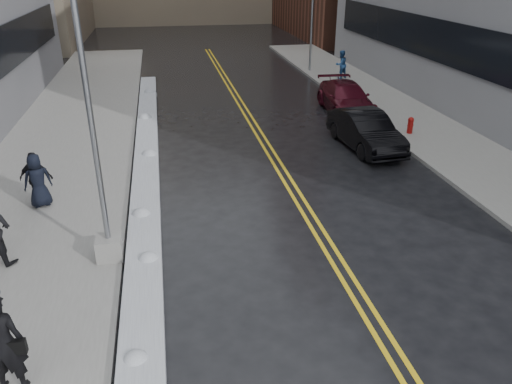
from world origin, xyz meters
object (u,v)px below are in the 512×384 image
fire_hydrant (410,124)px  pedestrian_east (341,64)px  pedestrian_fedora (3,343)px  car_black (365,130)px  pedestrian_c (38,180)px  car_maroon (346,98)px  pedestrian_d (36,178)px  lamppost (99,173)px  traffic_signal (312,21)px

fire_hydrant → pedestrian_east: 11.21m
pedestrian_fedora → car_black: bearing=-132.2°
fire_hydrant → pedestrian_c: size_ratio=0.43×
fire_hydrant → pedestrian_fedora: bearing=-138.5°
pedestrian_c → car_maroon: size_ratio=0.33×
pedestrian_east → car_maroon: size_ratio=0.34×
car_black → car_maroon: bearing=74.4°
pedestrian_d → fire_hydrant: bearing=-157.0°
lamppost → pedestrian_east: bearing=55.8°
fire_hydrant → pedestrian_d: 15.33m
pedestrian_c → car_maroon: bearing=-167.4°
lamppost → fire_hydrant: bearing=33.0°
fire_hydrant → traffic_signal: 14.30m
car_black → car_maroon: 5.27m
pedestrian_d → pedestrian_east: size_ratio=0.97×
car_black → car_maroon: size_ratio=0.90×
lamppost → car_black: bearing=35.5°
pedestrian_c → pedestrian_d: size_ratio=1.00×
lamppost → pedestrian_fedora: (-1.41, -4.13, -1.36)m
car_maroon → pedestrian_fedora: bearing=-123.6°
lamppost → car_black: (9.76, 6.97, -1.77)m
lamppost → traffic_signal: size_ratio=1.27×
car_black → car_maroon: (1.04, 5.17, -0.02)m
fire_hydrant → car_maroon: 4.40m
lamppost → pedestrian_d: lamppost is taller
fire_hydrant → pedestrian_fedora: (-13.71, -12.13, 0.62)m
traffic_signal → car_black: (-2.04, -15.03, -2.64)m
lamppost → pedestrian_c: bearing=123.6°
pedestrian_fedora → pedestrian_d: bearing=-79.7°
lamppost → pedestrian_east: (13.02, 19.18, -1.50)m
pedestrian_east → car_maroon: bearing=50.4°
pedestrian_c → pedestrian_d: bearing=-89.8°
traffic_signal → pedestrian_east: (1.22, -2.82, -2.37)m
fire_hydrant → lamppost: bearing=-147.0°
fire_hydrant → pedestrian_d: pedestrian_d is taller
pedestrian_d → car_maroon: (13.21, 8.43, -0.26)m
pedestrian_fedora → pedestrian_c: size_ratio=1.20×
car_maroon → pedestrian_east: bearing=75.8°
lamppost → traffic_signal: bearing=61.8°
fire_hydrant → pedestrian_fedora: pedestrian_fedora is taller
lamppost → traffic_signal: lamppost is taller
pedestrian_d → car_maroon: pedestrian_d is taller
traffic_signal → pedestrian_d: traffic_signal is taller
traffic_signal → pedestrian_c: 23.39m
lamppost → pedestrian_d: bearing=123.0°
pedestrian_d → pedestrian_east: bearing=-128.2°
pedestrian_c → car_maroon: (13.13, 8.63, -0.26)m
traffic_signal → fire_hydrant: bearing=-88.0°
car_black → pedestrian_fedora: bearing=-139.3°
pedestrian_east → car_black: bearing=53.0°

